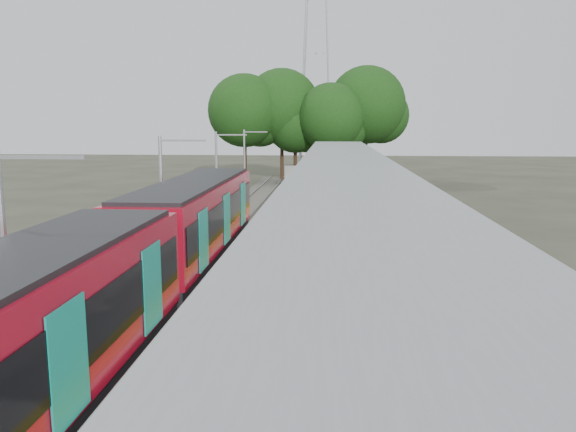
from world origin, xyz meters
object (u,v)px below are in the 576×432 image
Objects in this scene: bench_mid at (341,228)px; bench_near at (356,284)px; train at (136,260)px; info_pillar_far at (347,242)px; bench_far at (347,209)px; litter_bin at (352,232)px.

bench_near is at bearing -91.20° from bench_mid.
train is 19.60× the size of bench_mid.
train is 17.95× the size of bench_near.
info_pillar_far reaches higher than bench_mid.
bench_mid is 0.91× the size of bench_far.
train is 10.42m from bench_mid.
litter_bin is at bearing 50.01° from train.
bench_mid is 0.88m from litter_bin.
info_pillar_far reaches higher than bench_far.
bench_mid is at bearing 110.92° from bench_near.
bench_near is 8.64m from bench_mid.
train reaches higher than litter_bin.
bench_mid is (6.03, 8.48, -0.55)m from train.
bench_mid is 5.25m from bench_far.
bench_mid is (-0.27, 8.63, -0.03)m from bench_near.
bench_near is 1.67× the size of litter_bin.
info_pillar_far is (6.18, 4.40, -0.31)m from train.
info_pillar_far reaches higher than bench_near.
train is at bearing -128.41° from bench_mid.
bench_near is at bearing -1.39° from train.
litter_bin is (0.46, -0.75, -0.04)m from bench_mid.
info_pillar_far is (-0.26, -9.31, 0.20)m from bench_far.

